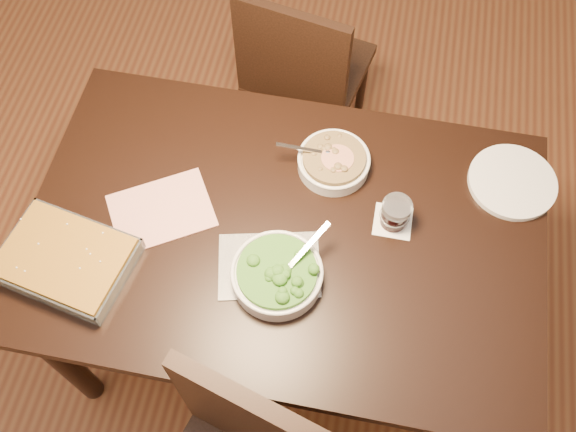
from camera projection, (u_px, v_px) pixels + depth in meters
The scene contains 11 objects.
ground at pixel (285, 323), 2.39m from camera, with size 4.00×4.00×0.00m, color #482314.
table at pixel (285, 246), 1.82m from camera, with size 1.40×0.90×0.75m.
magazine_a at pixel (161, 211), 1.76m from camera, with size 0.27×0.20×0.01m, color #C54238.
magazine_b at pixel (269, 265), 1.68m from camera, with size 0.26×0.19×0.00m, color #282930.
coaster at pixel (393, 221), 1.75m from camera, with size 0.10×0.10×0.00m, color white.
stew_bowl at pixel (334, 161), 1.81m from camera, with size 0.23×0.21×0.08m.
broccoli_bowl at pixel (277, 274), 1.64m from camera, with size 0.24×0.25×0.09m.
baking_dish at pixel (66, 260), 1.66m from camera, with size 0.37×0.30×0.06m.
wine_tumbler at pixel (395, 213), 1.70m from camera, with size 0.08×0.08×0.09m.
dinner_plate at pixel (512, 182), 1.80m from camera, with size 0.25×0.25×0.02m, color silver.
chair_far at pixel (302, 72), 2.35m from camera, with size 0.48×0.48×0.86m.
Camera 1 is at (0.16, -0.79, 2.29)m, focal length 40.00 mm.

